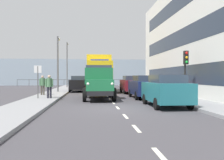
# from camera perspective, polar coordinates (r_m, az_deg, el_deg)

# --- Properties ---
(ground_plane) EXTENTS (80.00, 80.00, 0.00)m
(ground_plane) POSITION_cam_1_polar(r_m,az_deg,el_deg) (22.95, -1.71, -3.28)
(ground_plane) COLOR #423F44
(sidewalk_left) EXTENTS (2.31, 40.24, 0.15)m
(sidewalk_left) POSITION_cam_1_polar(r_m,az_deg,el_deg) (23.72, 9.84, -2.98)
(sidewalk_left) COLOR gray
(sidewalk_left) RESTS_ON ground_plane
(sidewalk_right) EXTENTS (2.31, 40.24, 0.15)m
(sidewalk_right) POSITION_cam_1_polar(r_m,az_deg,el_deg) (23.13, -13.56, -3.09)
(sidewalk_right) COLOR gray
(sidewalk_right) RESTS_ON ground_plane
(road_centreline_markings) EXTENTS (0.12, 36.62, 0.01)m
(road_centreline_markings) POSITION_cam_1_polar(r_m,az_deg,el_deg) (22.38, -1.62, -3.38)
(road_centreline_markings) COLOR silver
(road_centreline_markings) RESTS_ON ground_plane
(sea_horizon) EXTENTS (80.00, 0.80, 5.00)m
(sea_horizon) POSITION_cam_1_polar(r_m,az_deg,el_deg) (45.99, -3.53, 1.86)
(sea_horizon) COLOR #8C9EAD
(sea_horizon) RESTS_ON ground_plane
(seawall_railing) EXTENTS (28.08, 0.08, 1.20)m
(seawall_railing) POSITION_cam_1_polar(r_m,az_deg,el_deg) (42.39, -3.38, -0.18)
(seawall_railing) COLOR #4C5156
(seawall_railing) RESTS_ON ground_plane
(truck_vintage_green) EXTENTS (2.17, 5.64, 2.43)m
(truck_vintage_green) POSITION_cam_1_polar(r_m,az_deg,el_deg) (16.82, -3.23, -0.74)
(truck_vintage_green) COLOR black
(truck_vintage_green) RESTS_ON ground_plane
(lorry_cargo_yellow) EXTENTS (2.58, 8.20, 3.87)m
(lorry_cargo_yellow) POSITION_cam_1_polar(r_m,az_deg,el_deg) (25.68, -3.26, 1.78)
(lorry_cargo_yellow) COLOR gold
(lorry_cargo_yellow) RESTS_ON ground_plane
(car_teal_kerbside_near) EXTENTS (1.89, 3.97, 1.72)m
(car_teal_kerbside_near) POSITION_cam_1_polar(r_m,az_deg,el_deg) (13.18, 12.80, -2.42)
(car_teal_kerbside_near) COLOR #1E6670
(car_teal_kerbside_near) RESTS_ON ground_plane
(car_navy_kerbside_1) EXTENTS (1.90, 4.12, 1.72)m
(car_navy_kerbside_1) POSITION_cam_1_polar(r_m,az_deg,el_deg) (18.00, 7.83, -1.55)
(car_navy_kerbside_1) COLOR navy
(car_navy_kerbside_1) RESTS_ON ground_plane
(car_maroon_kerbside_2) EXTENTS (1.92, 4.16, 1.72)m
(car_maroon_kerbside_2) POSITION_cam_1_polar(r_m,az_deg,el_deg) (23.50, 4.71, -1.00)
(car_maroon_kerbside_2) COLOR maroon
(car_maroon_kerbside_2) RESTS_ON ground_plane
(car_black_oppositeside_0) EXTENTS (1.95, 4.38, 1.72)m
(car_black_oppositeside_0) POSITION_cam_1_polar(r_m,az_deg,el_deg) (26.18, -7.97, -0.82)
(car_black_oppositeside_0) COLOR black
(car_black_oppositeside_0) RESTS_ON ground_plane
(car_white_oppositeside_1) EXTENTS (1.90, 4.30, 1.72)m
(car_white_oppositeside_1) POSITION_cam_1_polar(r_m,az_deg,el_deg) (31.97, -7.49, -0.54)
(car_white_oppositeside_1) COLOR white
(car_white_oppositeside_1) RESTS_ON ground_plane
(car_red_oppositeside_2) EXTENTS (1.89, 4.32, 1.72)m
(car_red_oppositeside_2) POSITION_cam_1_polar(r_m,az_deg,el_deg) (38.39, -7.13, -0.32)
(car_red_oppositeside_2) COLOR #B21E1E
(car_red_oppositeside_2) RESTS_ON ground_plane
(pedestrian_with_bag) EXTENTS (0.53, 0.34, 1.59)m
(pedestrian_with_bag) POSITION_cam_1_polar(r_m,az_deg,el_deg) (16.89, -14.86, -1.09)
(pedestrian_with_bag) COLOR black
(pedestrian_with_bag) RESTS_ON sidewalk_right
(pedestrian_in_dark_coat) EXTENTS (0.53, 0.34, 1.57)m
(pedestrian_in_dark_coat) POSITION_cam_1_polar(r_m,az_deg,el_deg) (20.02, -16.36, -0.84)
(pedestrian_in_dark_coat) COLOR #4C473D
(pedestrian_in_dark_coat) RESTS_ON sidewalk_right
(traffic_light_near) EXTENTS (0.28, 0.41, 3.20)m
(traffic_light_near) POSITION_cam_1_polar(r_m,az_deg,el_deg) (16.55, 17.30, 3.68)
(traffic_light_near) COLOR black
(traffic_light_near) RESTS_ON sidewalk_left
(lamp_post_promenade) EXTENTS (0.32, 1.14, 5.52)m
(lamp_post_promenade) POSITION_cam_1_polar(r_m,az_deg,el_deg) (24.47, -12.87, 5.16)
(lamp_post_promenade) COLOR #59595B
(lamp_post_promenade) RESTS_ON sidewalk_right
(lamp_post_far) EXTENTS (0.32, 1.14, 6.39)m
(lamp_post_far) POSITION_cam_1_polar(r_m,az_deg,el_deg) (34.39, -10.75, 4.66)
(lamp_post_far) COLOR #59595B
(lamp_post_far) RESTS_ON sidewalk_right
(street_sign) EXTENTS (0.50, 0.07, 2.25)m
(street_sign) POSITION_cam_1_polar(r_m,az_deg,el_deg) (17.06, -17.41, 0.94)
(street_sign) COLOR #4C4C4C
(street_sign) RESTS_ON sidewalk_right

